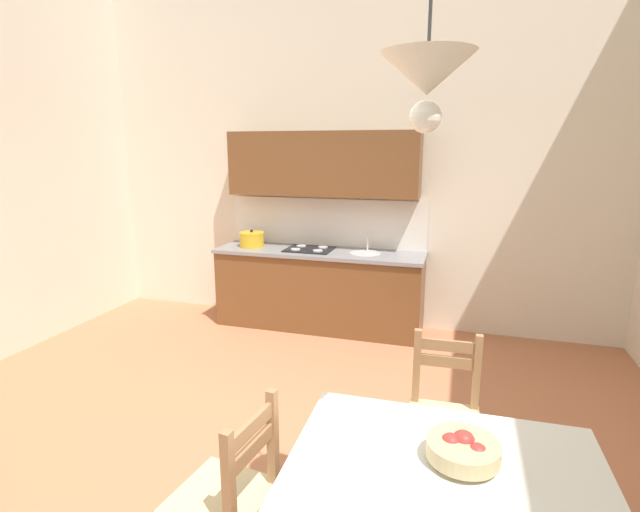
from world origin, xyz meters
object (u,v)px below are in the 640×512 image
(dining_table, at_px, (444,495))
(dining_chair_kitchen_side, at_px, (444,417))
(kitchen_cabinetry, at_px, (320,254))
(pendant_lamp, at_px, (427,77))
(dining_chair_tv_side, at_px, (228,498))
(fruit_bowl, at_px, (463,449))

(dining_table, bearing_deg, dining_chair_kitchen_side, 91.93)
(kitchen_cabinetry, bearing_deg, pendant_lamp, -67.42)
(kitchen_cabinetry, bearing_deg, dining_table, -64.96)
(dining_chair_kitchen_side, relative_size, dining_chair_tv_side, 1.00)
(dining_table, distance_m, dining_chair_tv_side, 0.97)
(fruit_bowl, relative_size, pendant_lamp, 0.37)
(dining_table, relative_size, dining_chair_tv_side, 1.40)
(kitchen_cabinetry, bearing_deg, dining_chair_kitchen_side, -57.63)
(dining_chair_tv_side, xyz_separation_m, fruit_bowl, (1.02, 0.13, 0.37))
(dining_chair_kitchen_side, bearing_deg, dining_table, -88.07)
(dining_chair_kitchen_side, height_order, fruit_bowl, dining_chair_kitchen_side)
(dining_chair_tv_side, relative_size, fruit_bowl, 3.10)
(dining_chair_kitchen_side, distance_m, pendant_lamp, 2.05)
(dining_chair_kitchen_side, xyz_separation_m, fruit_bowl, (0.09, -0.86, 0.37))
(fruit_bowl, bearing_deg, pendant_lamp, -153.53)
(dining_table, xyz_separation_m, dining_chair_kitchen_side, (-0.03, 0.91, -0.18))
(kitchen_cabinetry, distance_m, dining_chair_kitchen_side, 2.82)
(kitchen_cabinetry, xyz_separation_m, fruit_bowl, (1.58, -3.21, -0.04))
(dining_table, distance_m, dining_chair_kitchen_side, 0.92)
(fruit_bowl, bearing_deg, dining_chair_tv_side, -172.50)
(dining_chair_kitchen_side, bearing_deg, dining_chair_tv_side, -133.03)
(dining_table, relative_size, pendant_lamp, 1.62)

